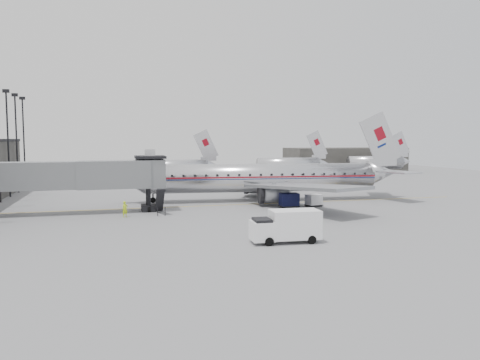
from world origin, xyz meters
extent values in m
plane|color=slate|center=(0.00, 0.00, 0.00)|extent=(160.00, 160.00, 0.00)
cube|color=#33312E|center=(45.00, 60.00, 3.00)|extent=(30.00, 12.00, 6.00)
cube|color=gold|center=(3.00, 6.00, 0.01)|extent=(60.00, 0.15, 0.01)
cube|color=slate|center=(-22.00, 3.60, 4.30)|extent=(12.00, 2.80, 3.00)
cube|color=slate|center=(-13.00, 3.60, 4.30)|extent=(8.00, 3.00, 3.10)
cube|color=slate|center=(-9.00, 4.00, 4.30)|extent=(3.20, 3.60, 3.20)
cube|color=black|center=(-9.00, 4.00, 6.20)|extent=(3.40, 3.80, 0.30)
cube|color=white|center=(-9.00, 4.00, 6.70)|extent=(1.20, 0.15, 0.80)
cylinder|color=black|center=(-9.30, 3.60, 1.40)|extent=(0.56, 0.56, 2.80)
cube|color=black|center=(-9.30, 3.60, 0.35)|extent=(1.60, 2.20, 0.70)
cylinder|color=black|center=(-9.30, 2.60, 0.30)|extent=(0.30, 0.60, 0.60)
cylinder|color=black|center=(-9.30, 4.60, 0.30)|extent=(0.30, 0.60, 0.60)
cube|color=black|center=(-8.20, 1.30, 1.50)|extent=(0.90, 3.20, 2.90)
cylinder|color=black|center=(-27.50, 22.00, 7.50)|extent=(0.24, 0.24, 15.00)
cube|color=black|center=(-27.50, 22.00, 15.00)|extent=(0.90, 0.25, 0.50)
cylinder|color=black|center=(-27.50, 28.00, 7.50)|extent=(0.24, 0.24, 15.00)
cube|color=black|center=(-27.50, 28.00, 15.00)|extent=(0.90, 0.25, 0.50)
cylinder|color=black|center=(-27.50, 34.00, 7.50)|extent=(0.24, 0.24, 15.00)
cube|color=black|center=(-27.50, 34.00, 15.00)|extent=(0.90, 0.25, 0.50)
cylinder|color=silver|center=(-2.00, 42.00, 2.60)|extent=(14.00, 3.20, 3.20)
cube|color=silver|center=(4.80, 42.00, 7.00)|extent=(5.17, 0.26, 6.52)
cylinder|color=black|center=(-6.50, 42.00, 0.50)|extent=(0.24, 0.24, 1.00)
cylinder|color=silver|center=(24.00, 46.00, 2.60)|extent=(14.00, 3.20, 3.20)
cube|color=silver|center=(30.80, 46.00, 7.00)|extent=(5.17, 0.26, 6.52)
cylinder|color=black|center=(19.50, 46.00, 0.50)|extent=(0.24, 0.24, 1.00)
cylinder|color=silver|center=(48.00, 50.00, 2.60)|extent=(14.00, 3.20, 3.20)
cube|color=silver|center=(54.80, 50.00, 7.00)|extent=(5.17, 0.26, 6.52)
cylinder|color=black|center=(43.50, 50.00, 0.50)|extent=(0.24, 0.24, 1.00)
cylinder|color=silver|center=(6.00, 9.00, 3.07)|extent=(30.91, 6.86, 3.78)
cone|color=silver|center=(-10.79, 10.70, 3.07)|extent=(3.43, 4.08, 3.78)
cone|color=silver|center=(23.10, 7.27, 3.48)|extent=(4.43, 3.99, 3.60)
cube|color=maroon|center=(6.00, 9.00, 3.32)|extent=(30.92, 6.91, 0.18)
cube|color=navy|center=(6.00, 9.00, 3.09)|extent=(30.92, 6.91, 0.10)
cube|color=silver|center=(22.79, 7.30, 8.18)|extent=(6.28, 0.94, 7.86)
cube|color=gray|center=(9.98, 17.85, 2.76)|extent=(13.01, 16.99, 1.21)
cube|color=gray|center=(8.12, -0.47, 2.76)|extent=(10.46, 17.30, 1.21)
cylinder|color=gray|center=(7.05, 14.24, 1.48)|extent=(3.68, 2.49, 2.15)
cylinder|color=gray|center=(5.97, 3.66, 1.48)|extent=(3.68, 2.49, 2.15)
cylinder|color=black|center=(-8.25, 10.45, 0.66)|extent=(0.20, 0.20, 1.33)
cylinder|color=black|center=(8.30, 11.44, 0.72)|extent=(0.27, 0.27, 1.43)
cylinder|color=black|center=(8.30, 11.44, 0.46)|extent=(1.05, 0.46, 1.02)
cylinder|color=black|center=(7.77, 6.15, 0.72)|extent=(0.27, 0.27, 1.43)
cylinder|color=black|center=(7.77, 6.15, 0.46)|extent=(1.05, 0.46, 1.02)
cube|color=white|center=(0.93, -16.04, 1.46)|extent=(4.02, 2.39, 2.27)
cube|color=white|center=(-1.78, -15.88, 1.03)|extent=(1.85, 2.16, 1.52)
cube|color=black|center=(-1.78, -15.88, 1.68)|extent=(1.40, 1.91, 0.65)
cylinder|color=black|center=(-1.51, -16.87, 0.35)|extent=(0.71, 0.31, 0.69)
cylinder|color=black|center=(-1.39, -14.93, 0.35)|extent=(0.71, 0.31, 0.69)
cylinder|color=black|center=(1.95, -17.07, 0.35)|extent=(0.71, 0.31, 0.69)
cylinder|color=black|center=(2.06, -15.13, 0.35)|extent=(0.71, 0.31, 0.69)
cube|color=#0D0F34|center=(7.28, 1.81, 1.02)|extent=(2.24, 1.73, 1.50)
cube|color=black|center=(7.28, 1.81, 0.21)|extent=(2.35, 1.85, 0.13)
cylinder|color=black|center=(6.39, 1.22, 0.16)|extent=(0.33, 0.15, 0.32)
cylinder|color=black|center=(8.10, 1.12, 0.16)|extent=(0.33, 0.15, 0.32)
cylinder|color=black|center=(6.46, 2.51, 0.16)|extent=(0.33, 0.15, 0.32)
cylinder|color=black|center=(8.18, 2.41, 0.16)|extent=(0.33, 0.15, 0.32)
cube|color=white|center=(10.59, 2.00, 0.85)|extent=(2.06, 1.74, 1.25)
cube|color=black|center=(10.59, 2.00, 0.18)|extent=(2.17, 1.85, 0.11)
cylinder|color=black|center=(10.03, 1.30, 0.13)|extent=(0.29, 0.17, 0.27)
cylinder|color=black|center=(11.41, 1.66, 0.13)|extent=(0.29, 0.17, 0.27)
cylinder|color=black|center=(9.76, 2.34, 0.13)|extent=(0.29, 0.17, 0.27)
cylinder|color=black|center=(11.14, 2.70, 0.13)|extent=(0.29, 0.17, 0.27)
imported|color=#C0E41A|center=(-12.00, -0.15, 0.86)|extent=(0.75, 0.66, 1.71)
camera|label=1|loc=(-12.89, -50.65, 8.25)|focal=35.00mm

